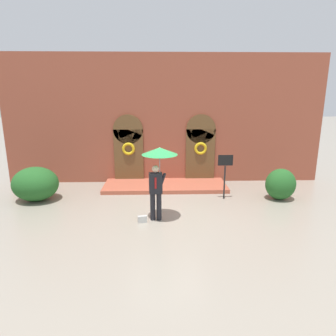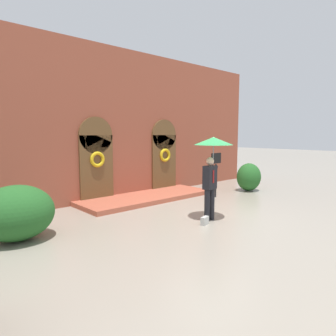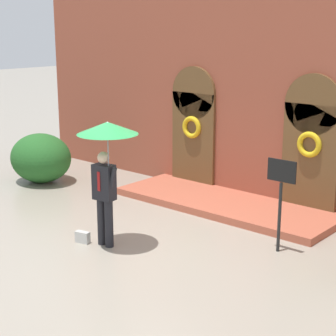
{
  "view_description": "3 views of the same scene",
  "coord_description": "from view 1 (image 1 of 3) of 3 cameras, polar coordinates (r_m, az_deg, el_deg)",
  "views": [
    {
      "loc": [
        -0.24,
        -9.2,
        4.0
      ],
      "look_at": [
        0.08,
        1.7,
        1.21
      ],
      "focal_mm": 32.0,
      "sensor_mm": 36.0,
      "label": 1
    },
    {
      "loc": [
        -6.81,
        -5.65,
        2.45
      ],
      "look_at": [
        -0.08,
        1.8,
        1.3
      ],
      "focal_mm": 32.0,
      "sensor_mm": 36.0,
      "label": 2
    },
    {
      "loc": [
        6.98,
        -6.95,
        4.0
      ],
      "look_at": [
        -0.47,
        1.64,
        1.11
      ],
      "focal_mm": 60.0,
      "sensor_mm": 36.0,
      "label": 3
    }
  ],
  "objects": [
    {
      "name": "sign_post",
      "position": [
        11.44,
        10.81,
        -0.28
      ],
      "size": [
        0.56,
        0.06,
        1.72
      ],
      "color": "black",
      "rests_on": "ground"
    },
    {
      "name": "shrub_left",
      "position": [
        12.29,
        -23.94,
        -2.79
      ],
      "size": [
        1.7,
        1.48,
        1.29
      ],
      "primitive_type": "ellipsoid",
      "color": "#235B23",
      "rests_on": "ground"
    },
    {
      "name": "handbag",
      "position": [
        9.58,
        -4.91,
        -9.68
      ],
      "size": [
        0.3,
        0.18,
        0.22
      ],
      "primitive_type": "cube",
      "rotation": [
        0.0,
        0.0,
        0.24
      ],
      "color": "#B7B7B2",
      "rests_on": "ground"
    },
    {
      "name": "building_facade",
      "position": [
        13.42,
        -0.68,
        8.69
      ],
      "size": [
        14.0,
        2.3,
        5.6
      ],
      "color": "brown",
      "rests_on": "ground"
    },
    {
      "name": "person_with_umbrella",
      "position": [
        9.17,
        -1.8,
        1.18
      ],
      "size": [
        1.1,
        1.1,
        2.36
      ],
      "color": "black",
      "rests_on": "ground"
    },
    {
      "name": "ground_plane",
      "position": [
        10.04,
        -0.19,
        -9.15
      ],
      "size": [
        80.0,
        80.0,
        0.0
      ],
      "primitive_type": "plane",
      "color": "gray"
    },
    {
      "name": "shrub_right",
      "position": [
        12.13,
        20.64,
        -2.91
      ],
      "size": [
        1.13,
        0.97,
        1.19
      ],
      "primitive_type": "ellipsoid",
      "color": "#235B23",
      "rests_on": "ground"
    }
  ]
}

